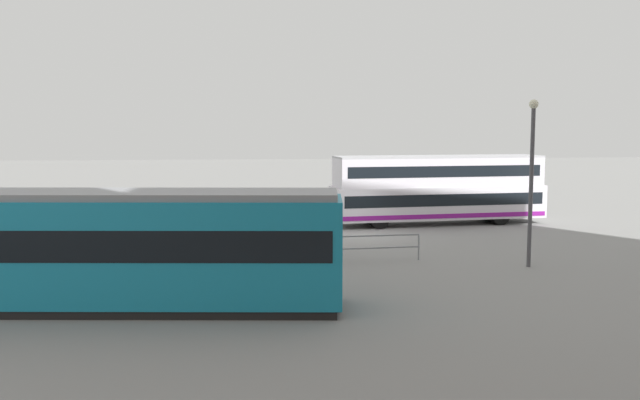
# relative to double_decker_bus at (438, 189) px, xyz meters

# --- Properties ---
(ground_plane) EXTENTS (160.00, 160.00, 0.00)m
(ground_plane) POSITION_rel_double_decker_bus_xyz_m (4.84, 3.39, -1.95)
(ground_plane) COLOR gray
(double_decker_bus) EXTENTS (12.07, 3.62, 3.80)m
(double_decker_bus) POSITION_rel_double_decker_bus_xyz_m (0.00, 0.00, 0.00)
(double_decker_bus) COLOR silver
(double_decker_bus) RESTS_ON ground
(tram_yellow) EXTENTS (13.88, 4.17, 3.52)m
(tram_yellow) POSITION_rel_double_decker_bus_xyz_m (14.64, 16.27, -0.13)
(tram_yellow) COLOR teal
(tram_yellow) RESTS_ON ground
(pedestrian_near_railing) EXTENTS (0.45, 0.45, 1.76)m
(pedestrian_near_railing) POSITION_rel_double_decker_bus_xyz_m (7.18, 8.33, -0.94)
(pedestrian_near_railing) COLOR #33384C
(pedestrian_near_railing) RESTS_ON ground
(pedestrian_railing) EXTENTS (7.17, 0.53, 1.08)m
(pedestrian_railing) POSITION_rel_double_decker_bus_xyz_m (7.21, 10.20, -1.22)
(pedestrian_railing) COLOR gray
(pedestrian_railing) RESTS_ON ground
(info_sign) EXTENTS (1.21, 0.21, 2.44)m
(info_sign) POSITION_rel_double_decker_bus_xyz_m (11.20, 9.52, -0.24)
(info_sign) COLOR slate
(info_sign) RESTS_ON ground
(street_lamp) EXTENTS (0.36, 0.36, 6.43)m
(street_lamp) POSITION_rel_double_decker_bus_xyz_m (-0.24, 11.77, 1.83)
(street_lamp) COLOR #4C4C51
(street_lamp) RESTS_ON ground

